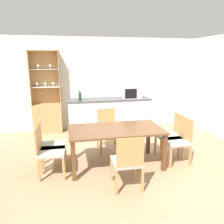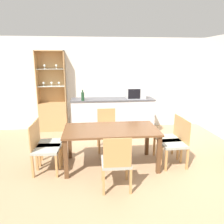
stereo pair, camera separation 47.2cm
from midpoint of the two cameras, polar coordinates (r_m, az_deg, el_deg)
The scene contains 13 objects.
ground_plane at distance 4.20m, azimuth 8.66°, elevation -14.36°, with size 18.00×18.00×0.00m, color #A37F5B.
wall_back at distance 6.32m, azimuth 3.02°, elevation 7.39°, with size 6.80×0.06×2.55m.
kitchen_counter at distance 5.77m, azimuth 2.53°, elevation -1.22°, with size 2.15×0.56×0.96m.
display_cabinet at distance 6.22m, azimuth -13.05°, elevation 0.76°, with size 0.75×0.32×2.18m.
dining_table at distance 4.03m, azimuth 3.10°, elevation -5.62°, with size 1.71×0.90×0.72m.
dining_chair_head_far at distance 4.82m, azimuth 1.56°, elevation -4.64°, with size 0.45×0.45×0.89m.
dining_chair_side_right_far at distance 4.55m, azimuth 17.88°, elevation -6.47°, with size 0.46×0.46×0.89m.
dining_chair_head_near at distance 3.38m, azimuth 5.23°, elevation -12.97°, with size 0.45×0.45×0.89m.
dining_chair_side_right_near at distance 4.32m, azimuth 19.33°, elevation -7.66°, with size 0.45×0.45×0.89m.
dining_chair_side_left_near at distance 3.96m, azimuth -14.12°, elevation -9.22°, with size 0.47×0.47×0.89m.
dining_chair_side_left_far at distance 4.21m, azimuth -13.64°, elevation -7.82°, with size 0.44×0.44×0.89m.
microwave at distance 5.74m, azimuth 8.51°, elevation 4.94°, with size 0.49×0.34×0.29m.
wine_bottle at distance 5.39m, azimuth -5.18°, elevation 4.11°, with size 0.07×0.07×0.27m.
Camera 2 is at (-0.77, -3.61, 1.96)m, focal length 35.00 mm.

